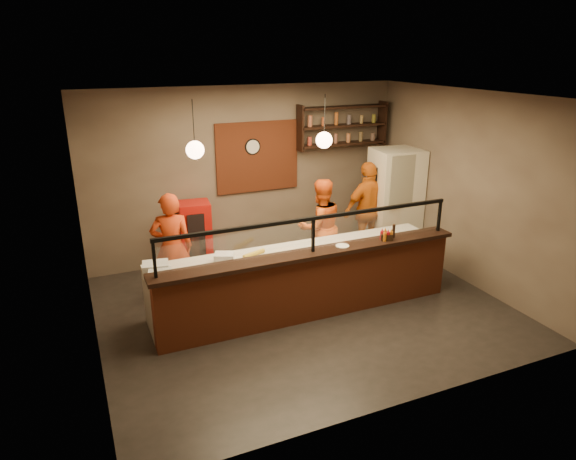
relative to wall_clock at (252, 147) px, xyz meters
name	(u,v)px	position (x,y,z in m)	size (l,w,h in m)	color
floor	(303,308)	(-0.10, -2.46, -2.10)	(6.00, 6.00, 0.00)	black
ceiling	(306,96)	(-0.10, -2.46, 1.10)	(6.00, 6.00, 0.00)	#353029
wall_back	(247,173)	(-0.10, 0.04, -0.50)	(6.00, 6.00, 0.00)	#736454
wall_left	(84,239)	(-3.10, -2.46, -0.50)	(5.00, 5.00, 0.00)	#736454
wall_right	(467,188)	(2.90, -2.46, -0.50)	(5.00, 5.00, 0.00)	#736454
wall_front	(408,276)	(-0.10, -4.96, -0.50)	(6.00, 6.00, 0.00)	#736454
brick_patch	(258,157)	(0.10, 0.01, -0.20)	(1.60, 0.04, 1.30)	brown
service_counter	(312,287)	(-0.10, -2.76, -1.60)	(4.60, 0.25, 1.00)	brown
counter_ledge	(313,253)	(-0.10, -2.76, -1.07)	(4.70, 0.37, 0.06)	black
worktop_cabinet	(298,278)	(-0.10, -2.26, -1.68)	(4.60, 0.75, 0.85)	gray
worktop	(298,251)	(-0.10, -2.26, -1.23)	(4.60, 0.75, 0.05)	white
sneeze_guard	(313,231)	(-0.10, -2.76, -0.73)	(4.50, 0.05, 0.52)	white
wall_shelving	(343,126)	(1.80, -0.14, 0.30)	(1.84, 0.28, 0.85)	black
wall_clock	(252,147)	(0.00, 0.00, 0.00)	(0.30, 0.30, 0.04)	black
pendant_left	(195,150)	(-1.60, -2.26, 0.45)	(0.24, 0.24, 0.77)	black
pendant_right	(324,140)	(0.30, -2.26, 0.45)	(0.24, 0.24, 0.77)	black
cook_left	(172,247)	(-1.84, -1.33, -1.22)	(0.64, 0.42, 1.76)	red
cook_mid	(320,227)	(0.76, -1.31, -1.25)	(0.83, 0.65, 1.71)	#EA5916
cook_right	(368,210)	(1.95, -0.96, -1.18)	(1.08, 0.45, 1.84)	orange
fridge	(394,202)	(2.50, -1.02, -1.08)	(0.85, 0.79, 2.04)	beige
red_cooler	(196,236)	(-1.23, -0.31, -1.47)	(0.54, 0.50, 1.26)	#B0110B
pizza_dough	(289,254)	(-0.30, -2.35, -1.19)	(0.52, 0.52, 0.01)	silver
prep_tub_a	(156,269)	(-2.25, -2.31, -1.11)	(0.34, 0.27, 0.17)	white
prep_tub_b	(224,258)	(-1.27, -2.28, -1.13)	(0.28, 0.22, 0.14)	white
prep_tub_c	(160,276)	(-2.23, -2.53, -1.13)	(0.30, 0.24, 0.15)	silver
rolling_pin	(254,254)	(-0.80, -2.21, -1.17)	(0.07, 0.07, 0.39)	gold
condiment_caddy	(386,237)	(1.13, -2.78, -0.99)	(0.17, 0.13, 0.10)	black
pepper_mill	(394,231)	(1.29, -2.73, -0.94)	(0.05, 0.05, 0.21)	black
small_plate	(342,246)	(0.39, -2.75, -1.03)	(0.20, 0.20, 0.01)	white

